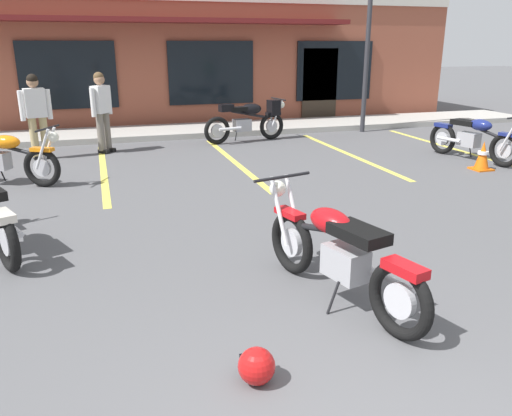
# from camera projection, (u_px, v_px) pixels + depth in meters

# --- Properties ---
(ground_plane) EXTENTS (80.00, 80.00, 0.00)m
(ground_plane) POSITION_uv_depth(u_px,v_px,m) (225.00, 248.00, 5.85)
(ground_plane) COLOR #515154
(sidewalk_kerb) EXTENTS (22.00, 1.80, 0.14)m
(sidewalk_kerb) POSITION_uv_depth(u_px,v_px,m) (151.00, 132.00, 13.00)
(sidewalk_kerb) COLOR #A8A59E
(sidewalk_kerb) RESTS_ON ground_plane
(brick_storefront_building) EXTENTS (18.77, 6.69, 3.60)m
(brick_storefront_building) POSITION_uv_depth(u_px,v_px,m) (133.00, 58.00, 16.18)
(brick_storefront_building) COLOR brown
(brick_storefront_building) RESTS_ON ground_plane
(painted_stall_lines) EXTENTS (12.59, 4.80, 0.01)m
(painted_stall_lines) POSITION_uv_depth(u_px,v_px,m) (171.00, 166.00, 9.74)
(painted_stall_lines) COLOR #DBCC4C
(painted_stall_lines) RESTS_ON ground_plane
(motorcycle_foreground_classic) EXTENTS (0.91, 2.07, 0.98)m
(motorcycle_foreground_classic) POSITION_uv_depth(u_px,v_px,m) (338.00, 252.00, 4.53)
(motorcycle_foreground_classic) COLOR black
(motorcycle_foreground_classic) RESTS_ON ground_plane
(motorcycle_black_cruiser) EXTENTS (0.87, 2.08, 0.98)m
(motorcycle_black_cruiser) POSITION_uv_depth(u_px,v_px,m) (474.00, 137.00, 10.09)
(motorcycle_black_cruiser) COLOR black
(motorcycle_black_cruiser) RESTS_ON ground_plane
(motorcycle_silver_naked) EXTENTS (2.09, 0.80, 0.98)m
(motorcycle_silver_naked) POSITION_uv_depth(u_px,v_px,m) (249.00, 119.00, 12.04)
(motorcycle_silver_naked) COLOR black
(motorcycle_silver_naked) RESTS_ON ground_plane
(motorcycle_blue_standard) EXTENTS (1.94, 1.22, 0.98)m
(motorcycle_blue_standard) POSITION_uv_depth(u_px,v_px,m) (2.00, 157.00, 8.30)
(motorcycle_blue_standard) COLOR black
(motorcycle_blue_standard) RESTS_ON ground_plane
(person_in_black_shirt) EXTENTS (0.61, 0.34, 1.68)m
(person_in_black_shirt) POSITION_uv_depth(u_px,v_px,m) (36.00, 112.00, 10.04)
(person_in_black_shirt) COLOR black
(person_in_black_shirt) RESTS_ON ground_plane
(person_in_shorts_foreground) EXTENTS (0.47, 0.52, 1.68)m
(person_in_shorts_foreground) POSITION_uv_depth(u_px,v_px,m) (102.00, 108.00, 10.67)
(person_in_shorts_foreground) COLOR black
(person_in_shorts_foreground) RESTS_ON ground_plane
(helmet_on_pavement) EXTENTS (0.26, 0.26, 0.26)m
(helmet_on_pavement) POSITION_uv_depth(u_px,v_px,m) (256.00, 366.00, 3.48)
(helmet_on_pavement) COLOR #B71414
(helmet_on_pavement) RESTS_ON ground_plane
(traffic_cone) EXTENTS (0.34, 0.34, 0.53)m
(traffic_cone) POSITION_uv_depth(u_px,v_px,m) (483.00, 156.00, 9.37)
(traffic_cone) COLOR orange
(traffic_cone) RESTS_ON ground_plane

